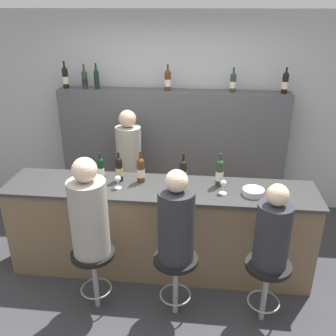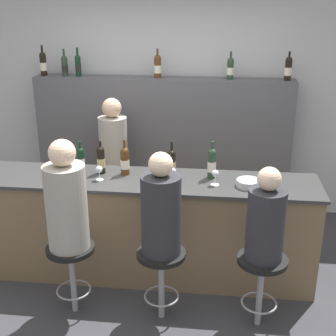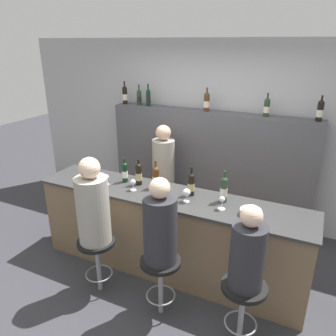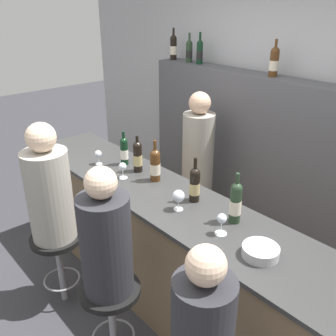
{
  "view_description": "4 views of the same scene",
  "coord_description": "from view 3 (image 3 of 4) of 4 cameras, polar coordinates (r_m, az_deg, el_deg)",
  "views": [
    {
      "loc": [
        0.45,
        -3.0,
        2.67
      ],
      "look_at": [
        0.09,
        0.26,
        1.21
      ],
      "focal_mm": 40.0,
      "sensor_mm": 36.0,
      "label": 1
    },
    {
      "loc": [
        0.64,
        -3.55,
        2.58
      ],
      "look_at": [
        0.22,
        0.23,
        1.12
      ],
      "focal_mm": 50.0,
      "sensor_mm": 36.0,
      "label": 2
    },
    {
      "loc": [
        1.4,
        -2.63,
        2.55
      ],
      "look_at": [
        0.02,
        0.25,
        1.31
      ],
      "focal_mm": 35.0,
      "sensor_mm": 36.0,
      "label": 3
    },
    {
      "loc": [
        1.84,
        -1.28,
        2.3
      ],
      "look_at": [
        -0.04,
        0.39,
        1.14
      ],
      "focal_mm": 40.0,
      "sensor_mm": 36.0,
      "label": 4
    }
  ],
  "objects": [
    {
      "name": "bar_stool_left",
      "position": [
        3.62,
        -12.25,
        -13.93
      ],
      "size": [
        0.39,
        0.39,
        0.62
      ],
      "color": "gray",
      "rests_on": "ground_plane"
    },
    {
      "name": "wine_glass_3",
      "position": [
        3.3,
        9.4,
        -5.56
      ],
      "size": [
        0.07,
        0.07,
        0.14
      ],
      "color": "silver",
      "rests_on": "bar_counter"
    },
    {
      "name": "bar_counter",
      "position": [
        3.83,
        -0.03,
        -11.26
      ],
      "size": [
        3.12,
        0.62,
        0.98
      ],
      "color": "brown",
      "rests_on": "ground_plane"
    },
    {
      "name": "bar_stool_middle",
      "position": [
        3.29,
        -1.31,
        -17.5
      ],
      "size": [
        0.39,
        0.39,
        0.62
      ],
      "color": "gray",
      "rests_on": "ground_plane"
    },
    {
      "name": "guest_seated_middle",
      "position": [
        3.0,
        -1.39,
        -10.1
      ],
      "size": [
        0.31,
        0.31,
        0.84
      ],
      "color": "#28282D",
      "rests_on": "bar_stool_middle"
    },
    {
      "name": "wine_bottle_backbar_3",
      "position": [
        4.57,
        6.75,
        11.4
      ],
      "size": [
        0.08,
        0.08,
        0.32
      ],
      "color": "#4C2D14",
      "rests_on": "back_bar_cabinet"
    },
    {
      "name": "wine_glass_0",
      "position": [
        3.87,
        -10.7,
        -1.63
      ],
      "size": [
        0.06,
        0.06,
        0.13
      ],
      "color": "silver",
      "rests_on": "bar_counter"
    },
    {
      "name": "wine_bottle_backbar_0",
      "position": [
        5.14,
        -7.53,
        12.52
      ],
      "size": [
        0.08,
        0.08,
        0.34
      ],
      "color": "black",
      "rests_on": "back_bar_cabinet"
    },
    {
      "name": "wine_bottle_counter_0",
      "position": [
        3.9,
        -7.53,
        -0.68
      ],
      "size": [
        0.07,
        0.07,
        0.3
      ],
      "color": "black",
      "rests_on": "bar_counter"
    },
    {
      "name": "wine_bottle_backbar_5",
      "position": [
        4.33,
        24.97,
        9.06
      ],
      "size": [
        0.08,
        0.08,
        0.31
      ],
      "color": "black",
      "rests_on": "back_bar_cabinet"
    },
    {
      "name": "wine_bottle_counter_3",
      "position": [
        3.54,
        4.06,
        -2.8
      ],
      "size": [
        0.07,
        0.07,
        0.33
      ],
      "color": "black",
      "rests_on": "bar_counter"
    },
    {
      "name": "bartender",
      "position": [
        4.62,
        -0.78,
        -2.34
      ],
      "size": [
        0.31,
        0.31,
        1.52
      ],
      "color": "gray",
      "rests_on": "ground_plane"
    },
    {
      "name": "ground_plane",
      "position": [
        3.92,
        -1.98,
        -19.41
      ],
      "size": [
        16.0,
        16.0,
        0.0
      ],
      "primitive_type": "plane",
      "color": "#333338"
    },
    {
      "name": "metal_bowl",
      "position": [
        3.28,
        14.19,
        -7.49
      ],
      "size": [
        0.21,
        0.21,
        0.06
      ],
      "color": "#B7B7BC",
      "rests_on": "bar_counter"
    },
    {
      "name": "wine_bottle_counter_2",
      "position": [
        3.7,
        -2.14,
        -1.6
      ],
      "size": [
        0.08,
        0.08,
        0.33
      ],
      "color": "#4C2D14",
      "rests_on": "bar_counter"
    },
    {
      "name": "guest_seated_left",
      "position": [
        3.35,
        -12.95,
        -6.48
      ],
      "size": [
        0.33,
        0.33,
        0.91
      ],
      "color": "gray",
      "rests_on": "bar_stool_left"
    },
    {
      "name": "wine_bottle_backbar_2",
      "position": [
        4.94,
        -3.45,
        12.18
      ],
      "size": [
        0.07,
        0.07,
        0.32
      ],
      "color": "black",
      "rests_on": "back_bar_cabinet"
    },
    {
      "name": "wine_bottle_counter_4",
      "position": [
        3.43,
        9.68,
        -3.65
      ],
      "size": [
        0.08,
        0.08,
        0.34
      ],
      "color": "#233823",
      "rests_on": "bar_counter"
    },
    {
      "name": "guest_seated_right",
      "position": [
        2.81,
        13.72,
        -14.12
      ],
      "size": [
        0.29,
        0.29,
        0.75
      ],
      "color": "#28282D",
      "rests_on": "bar_stool_right"
    },
    {
      "name": "wine_glass_2",
      "position": [
        3.41,
        3.25,
        -4.33
      ],
      "size": [
        0.08,
        0.08,
        0.15
      ],
      "color": "silver",
      "rests_on": "bar_counter"
    },
    {
      "name": "back_bar_cabinet",
      "position": [
        4.81,
        6.93,
        0.04
      ],
      "size": [
        2.93,
        0.28,
        1.65
      ],
      "color": "#4C4C51",
      "rests_on": "ground_plane"
    },
    {
      "name": "wine_bottle_counter_1",
      "position": [
        3.81,
        -5.13,
        -1.03
      ],
      "size": [
        0.07,
        0.07,
        0.31
      ],
      "color": "black",
      "rests_on": "bar_counter"
    },
    {
      "name": "bar_stool_right",
      "position": [
        3.09,
        12.94,
        -21.08
      ],
      "size": [
        0.39,
        0.39,
        0.62
      ],
      "color": "gray",
      "rests_on": "ground_plane"
    },
    {
      "name": "wine_bottle_backbar_4",
      "position": [
        4.38,
        16.81,
        10.13
      ],
      "size": [
        0.07,
        0.07,
        0.3
      ],
      "color": "#233823",
      "rests_on": "back_bar_cabinet"
    },
    {
      "name": "wine_bottle_backbar_1",
      "position": [
        5.01,
        -5.05,
        12.2
      ],
      "size": [
        0.07,
        0.07,
        0.3
      ],
      "color": "#233823",
      "rests_on": "back_bar_cabinet"
    },
    {
      "name": "wall_back",
      "position": [
        4.87,
        8.05,
        6.11
      ],
      "size": [
        6.4,
        0.05,
        2.6
      ],
      "color": "#B2B2B7",
      "rests_on": "ground_plane"
    },
    {
      "name": "wine_glass_1",
      "position": [
        3.68,
        -6.11,
        -2.54
      ],
      "size": [
        0.07,
        0.07,
        0.13
      ],
      "color": "silver",
      "rests_on": "bar_counter"
    }
  ]
}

